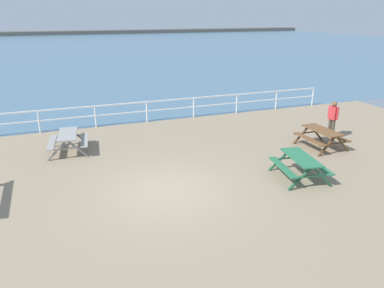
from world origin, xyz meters
name	(u,v)px	position (x,y,z in m)	size (l,w,h in m)	color
ground_plane	(167,194)	(0.00, 0.00, -0.10)	(30.00, 24.00, 0.20)	gray
sea_band	(71,48)	(0.00, 52.75, 0.00)	(142.00, 90.00, 0.01)	#476B84
distant_shoreline	(62,34)	(0.00, 95.75, 0.00)	(142.00, 6.00, 1.80)	#4C4C47
seaward_railing	(121,110)	(0.00, 7.75, 0.77)	(23.07, 0.07, 1.08)	white
picnic_table_near_left	(322,134)	(7.12, 1.56, 0.58)	(1.58, 1.84, 0.80)	brown
picnic_table_near_right	(68,138)	(-2.69, 4.69, 0.58)	(1.70, 1.94, 0.80)	gray
picnic_table_mid_centre	(301,162)	(4.47, -0.64, 0.58)	(1.79, 2.02, 0.80)	#286B47
visitor	(333,117)	(8.37, 2.44, 0.95)	(0.28, 0.52, 1.66)	#4C4233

